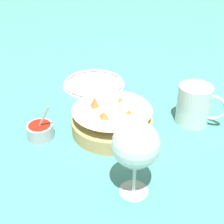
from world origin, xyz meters
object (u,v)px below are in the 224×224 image
(sauce_cup, at_px, (40,130))
(side_plate, at_px, (94,83))
(beer_mug, at_px, (194,106))
(food_basket, at_px, (112,121))
(wine_glass, at_px, (136,146))

(sauce_cup, height_order, side_plate, sauce_cup)
(sauce_cup, distance_m, beer_mug, 0.41)
(sauce_cup, xyz_separation_m, beer_mug, (0.34, 0.23, 0.03))
(sauce_cup, bearing_deg, food_basket, 32.47)
(food_basket, xyz_separation_m, side_plate, (-0.16, 0.22, -0.02))
(wine_glass, bearing_deg, side_plate, 126.44)
(food_basket, bearing_deg, beer_mug, 35.01)
(wine_glass, height_order, beer_mug, wine_glass)
(wine_glass, distance_m, beer_mug, 0.32)
(food_basket, relative_size, side_plate, 1.02)
(beer_mug, height_order, side_plate, beer_mug)
(sauce_cup, distance_m, side_plate, 0.32)
(sauce_cup, bearing_deg, beer_mug, 33.87)
(beer_mug, bearing_deg, sauce_cup, -146.13)
(side_plate, bearing_deg, sauce_cup, -88.60)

